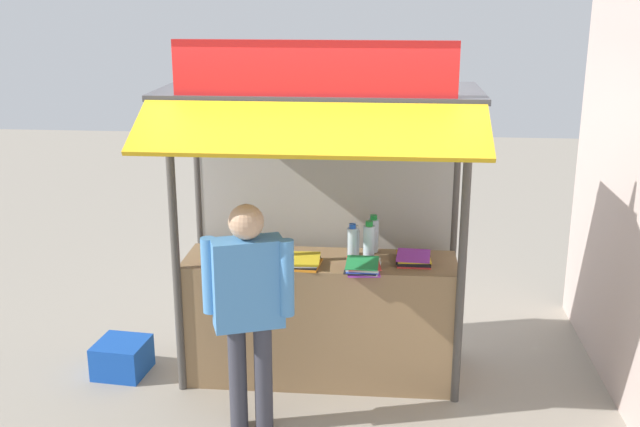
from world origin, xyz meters
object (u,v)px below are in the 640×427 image
object	(u,v)px
water_bottle_front_left	(238,232)
vendor_person	(248,298)
banana_bunch_rightmost	(244,145)
magazine_stack_center	(363,266)
banana_bunch_inner_right	(420,141)
magazine_stack_mid_right	(413,259)
banana_bunch_inner_left	(308,143)
magazine_stack_back_left	(223,258)
banana_bunch_leftmost	(189,140)
water_bottle_rear_center	(373,235)
plastic_crate	(122,357)
magazine_stack_left	(303,261)
water_bottle_far_left	(355,241)
water_bottle_right	(369,242)
water_bottle_back_right	(352,243)

from	to	relation	value
water_bottle_front_left	vendor_person	bearing A→B (deg)	-75.39
banana_bunch_rightmost	vendor_person	bearing A→B (deg)	-79.34
magazine_stack_center	banana_bunch_inner_right	world-z (taller)	banana_bunch_inner_right
water_bottle_front_left	magazine_stack_mid_right	distance (m)	1.35
banana_bunch_inner_right	banana_bunch_inner_left	distance (m)	0.72
magazine_stack_back_left	banana_bunch_leftmost	xyz separation A→B (m)	(-0.14, -0.26, 0.91)
banana_bunch_rightmost	banana_bunch_leftmost	distance (m)	0.37
water_bottle_rear_center	banana_bunch_inner_left	bearing A→B (deg)	-126.05
banana_bunch_inner_right	vendor_person	distance (m)	1.49
plastic_crate	magazine_stack_mid_right	bearing A→B (deg)	2.21
magazine_stack_back_left	magazine_stack_mid_right	bearing A→B (deg)	4.82
water_bottle_front_left	vendor_person	distance (m)	1.01
magazine_stack_mid_right	magazine_stack_center	size ratio (longest dim) A/B	0.92
banana_bunch_leftmost	magazine_stack_center	bearing A→B (deg)	8.58
magazine_stack_back_left	water_bottle_front_left	bearing A→B (deg)	82.42
magazine_stack_left	banana_bunch_inner_right	world-z (taller)	banana_bunch_inner_right
magazine_stack_mid_right	banana_bunch_inner_right	xyz separation A→B (m)	(0.00, -0.37, 0.93)
water_bottle_front_left	magazine_stack_mid_right	world-z (taller)	water_bottle_front_left
banana_bunch_inner_right	banana_bunch_leftmost	world-z (taller)	same
water_bottle_far_left	magazine_stack_center	size ratio (longest dim) A/B	0.71
water_bottle_right	magazine_stack_back_left	xyz separation A→B (m)	(-1.05, -0.14, -0.11)
water_bottle_front_left	plastic_crate	distance (m)	1.32
water_bottle_right	banana_bunch_inner_right	xyz separation A→B (m)	(0.32, -0.39, 0.82)
magazine_stack_back_left	vendor_person	xyz separation A→B (m)	(0.30, -0.64, -0.03)
water_bottle_rear_center	water_bottle_front_left	xyz separation A→B (m)	(-1.03, 0.00, -0.01)
water_bottle_right	water_bottle_front_left	bearing A→B (deg)	168.92
magazine_stack_mid_right	banana_bunch_inner_right	world-z (taller)	banana_bunch_inner_right
water_bottle_back_right	water_bottle_front_left	distance (m)	0.90
water_bottle_rear_center	banana_bunch_inner_left	world-z (taller)	banana_bunch_inner_left
water_bottle_far_left	banana_bunch_leftmost	world-z (taller)	banana_bunch_leftmost
banana_bunch_rightmost	magazine_stack_mid_right	bearing A→B (deg)	18.11
magazine_stack_center	vendor_person	bearing A→B (deg)	-142.30
water_bottle_back_right	water_bottle_far_left	size ratio (longest dim) A/B	1.21
water_bottle_back_right	vendor_person	xyz separation A→B (m)	(-0.63, -0.78, -0.13)
water_bottle_rear_center	magazine_stack_left	bearing A→B (deg)	-145.38
water_bottle_rear_center	vendor_person	bearing A→B (deg)	-128.82
water_bottle_back_right	magazine_stack_back_left	bearing A→B (deg)	-171.23
water_bottle_back_right	banana_bunch_inner_right	distance (m)	1.03
banana_bunch_leftmost	water_bottle_right	bearing A→B (deg)	18.34
magazine_stack_mid_right	plastic_crate	xyz separation A→B (m)	(-2.20, -0.08, -0.85)
water_bottle_back_right	vendor_person	bearing A→B (deg)	-128.90
magazine_stack_mid_right	banana_bunch_rightmost	bearing A→B (deg)	-161.89
water_bottle_rear_center	magazine_stack_back_left	size ratio (longest dim) A/B	0.90
water_bottle_right	magazine_stack_back_left	world-z (taller)	water_bottle_right
water_bottle_right	magazine_stack_left	bearing A→B (deg)	-162.57
water_bottle_far_left	magazine_stack_center	bearing A→B (deg)	-78.18
banana_bunch_rightmost	vendor_person	world-z (taller)	banana_bunch_rightmost
water_bottle_front_left	magazine_stack_center	bearing A→B (deg)	-23.24
water_bottle_far_left	banana_bunch_inner_right	xyz separation A→B (m)	(0.43, -0.50, 0.86)
water_bottle_far_left	banana_bunch_rightmost	xyz separation A→B (m)	(-0.72, -0.50, 0.81)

